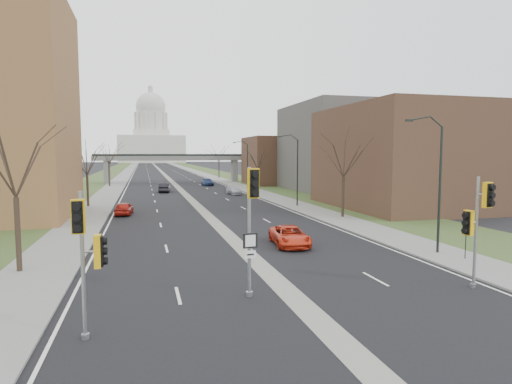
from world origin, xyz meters
name	(u,v)px	position (x,y,z in m)	size (l,w,h in m)	color
ground	(297,301)	(0.00, 0.00, 0.00)	(700.00, 700.00, 0.00)	black
road_surface	(161,171)	(0.00, 150.00, 0.01)	(20.00, 600.00, 0.01)	black
median_strip	(161,171)	(0.00, 150.00, 0.00)	(1.20, 600.00, 0.02)	gray
sidewalk_right	(192,170)	(12.00, 150.00, 0.06)	(4.00, 600.00, 0.12)	gray
sidewalk_left	(128,171)	(-12.00, 150.00, 0.06)	(4.00, 600.00, 0.12)	gray
grass_verge_right	(208,170)	(18.00, 150.00, 0.05)	(8.00, 600.00, 0.10)	#314921
grass_verge_left	(111,171)	(-18.00, 150.00, 0.05)	(8.00, 600.00, 0.10)	#314921
commercial_block_near	(405,158)	(24.00, 28.00, 6.00)	(16.00, 20.00, 12.00)	#4D3423
commercial_block_mid	(345,148)	(28.00, 52.00, 7.50)	(18.00, 22.00, 15.00)	#4E4B47
commercial_block_far	(280,161)	(22.00, 70.00, 5.00)	(14.00, 14.00, 10.00)	#4D3423
pedestrian_bridge	(173,161)	(0.00, 80.00, 4.84)	(34.00, 3.00, 6.45)	slate
capitol	(151,138)	(0.00, 320.00, 18.60)	(48.00, 42.00, 55.75)	silver
streetlight_near	(430,145)	(10.99, 6.00, 6.95)	(2.61, 0.20, 8.70)	black
streetlight_mid	(291,150)	(10.99, 32.00, 6.95)	(2.61, 0.20, 8.70)	black
streetlight_far	(243,151)	(10.99, 58.00, 6.95)	(2.61, 0.20, 8.70)	black
tree_left_a	(14,150)	(-13.00, 8.00, 6.64)	(7.20, 7.20, 9.40)	#382B21
tree_left_b	(86,156)	(-13.00, 38.00, 6.23)	(6.75, 6.75, 8.81)	#382B21
tree_left_c	(108,151)	(-13.00, 72.00, 7.04)	(7.65, 7.65, 9.99)	#382B21
tree_right_a	(344,152)	(13.00, 22.00, 6.64)	(7.20, 7.20, 9.40)	#382B21
tree_right_b	(258,158)	(13.00, 55.00, 5.82)	(6.30, 6.30, 8.22)	#382B21
tree_right_c	(219,152)	(13.00, 95.00, 7.04)	(7.65, 7.65, 9.99)	#382B21
signal_pole_left	(87,244)	(-8.29, -1.99, 3.39)	(0.94, 0.90, 5.17)	gray
signal_pole_median	(252,208)	(-1.86, 0.78, 4.07)	(0.68, 0.96, 5.85)	gray
signal_pole_right	(477,216)	(8.70, -0.65, 3.51)	(1.08, 0.91, 5.36)	gray
speed_limit_sign	(466,230)	(12.34, 4.17, 1.84)	(0.54, 0.06, 2.51)	black
car_left_near	(124,208)	(-8.48, 29.81, 0.70)	(1.65, 4.10, 1.40)	#A71D13
car_left_far	(164,188)	(-3.02, 56.33, 0.79)	(1.68, 4.80, 1.58)	black
car_right_near	(290,236)	(3.47, 10.94, 0.68)	(2.25, 4.88, 1.36)	red
car_right_mid	(234,190)	(7.49, 49.43, 0.63)	(1.76, 4.33, 1.26)	#A4A6AC
car_right_far	(207,182)	(6.22, 69.65, 0.78)	(1.85, 4.60, 1.57)	navy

